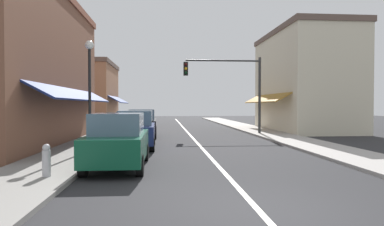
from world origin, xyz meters
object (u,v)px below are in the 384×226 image
at_px(street_lamp_left_near, 90,77).
at_px(fire_hydrant, 46,160).
at_px(traffic_signal_mast_arm, 232,81).
at_px(parked_car_third_left, 142,123).
at_px(parked_car_nearest_left, 118,141).
at_px(parked_car_second_left, 136,130).

bearing_deg(street_lamp_left_near, fire_hydrant, -90.44).
height_order(street_lamp_left_near, fire_hydrant, street_lamp_left_near).
distance_m(traffic_signal_mast_arm, fire_hydrant, 15.87).
bearing_deg(parked_car_third_left, fire_hydrant, -99.33).
bearing_deg(parked_car_nearest_left, parked_car_third_left, 89.65).
distance_m(parked_car_nearest_left, parked_car_third_left, 10.56).
relative_size(parked_car_second_left, fire_hydrant, 4.74).
xyz_separation_m(parked_car_third_left, fire_hydrant, (-1.79, -12.27, -0.33)).
relative_size(parked_car_nearest_left, parked_car_third_left, 0.99).
distance_m(parked_car_nearest_left, street_lamp_left_near, 4.49).
bearing_deg(parked_car_second_left, fire_hydrant, -105.89).
bearing_deg(fire_hydrant, street_lamp_left_near, 89.56).
bearing_deg(fire_hydrant, parked_car_second_left, 74.99).
relative_size(parked_car_nearest_left, parked_car_second_left, 1.00).
distance_m(parked_car_third_left, fire_hydrant, 12.40).
height_order(parked_car_third_left, fire_hydrant, parked_car_third_left).
height_order(parked_car_third_left, traffic_signal_mast_arm, traffic_signal_mast_arm).
relative_size(parked_car_third_left, fire_hydrant, 4.75).
height_order(traffic_signal_mast_arm, fire_hydrant, traffic_signal_mast_arm).
bearing_deg(fire_hydrant, parked_car_nearest_left, 45.71).
bearing_deg(street_lamp_left_near, parked_car_second_left, 41.95).
xyz_separation_m(parked_car_second_left, parked_car_third_left, (-0.04, 5.47, 0.00)).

